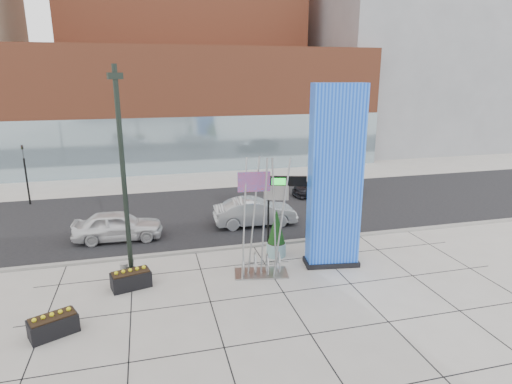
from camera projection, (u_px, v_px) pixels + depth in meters
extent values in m
plane|color=#9E9991|center=(254.00, 284.00, 18.14)|extent=(160.00, 160.00, 0.00)
cube|color=black|center=(216.00, 213.00, 27.47)|extent=(80.00, 12.00, 0.02)
cube|color=gray|center=(235.00, 247.00, 21.85)|extent=(80.00, 0.30, 0.12)
cube|color=brown|center=(196.00, 107.00, 42.11)|extent=(34.00, 10.00, 11.00)
cube|color=#8CA5B2|center=(204.00, 144.00, 38.43)|extent=(34.00, 0.60, 5.00)
cube|color=slate|center=(397.00, 71.00, 51.87)|extent=(20.00, 18.00, 18.00)
cube|color=blue|center=(335.00, 179.00, 18.96)|extent=(2.40, 1.23, 8.26)
cube|color=black|center=(331.00, 262.00, 20.03)|extent=(2.61, 1.44, 0.23)
cylinder|color=black|center=(124.00, 180.00, 17.25)|extent=(0.20, 0.20, 8.99)
cylinder|color=black|center=(132.00, 275.00, 18.37)|extent=(0.49, 0.49, 0.56)
cube|color=black|center=(115.00, 76.00, 16.17)|extent=(0.61, 0.41, 0.25)
cube|color=#A3A6A8|center=(261.00, 273.00, 19.06)|extent=(2.51, 1.57, 0.06)
cylinder|color=#A3A6A8|center=(246.00, 221.00, 17.99)|extent=(0.09, 0.09, 5.31)
cylinder|color=#A3A6A8|center=(253.00, 217.00, 18.44)|extent=(0.09, 0.09, 5.31)
cylinder|color=#A3A6A8|center=(264.00, 218.00, 18.29)|extent=(0.09, 0.09, 5.31)
cylinder|color=#A3A6A8|center=(273.00, 215.00, 18.70)|extent=(0.09, 0.09, 5.31)
cylinder|color=#A3A6A8|center=(282.00, 218.00, 18.32)|extent=(0.09, 0.09, 5.31)
torus|color=#A3A6A8|center=(244.00, 266.00, 18.64)|extent=(0.25, 0.96, 0.97)
torus|color=#A3A6A8|center=(255.00, 263.00, 18.97)|extent=(0.25, 0.96, 0.97)
torus|color=#A3A6A8|center=(268.00, 264.00, 18.90)|extent=(0.25, 0.96, 0.97)
torus|color=#A3A6A8|center=(278.00, 260.00, 19.23)|extent=(0.25, 0.96, 0.97)
cube|color=red|center=(254.00, 182.00, 17.86)|extent=(1.38, 0.21, 0.85)
cube|color=#A3A6A8|center=(275.00, 192.00, 18.33)|extent=(1.03, 0.35, 0.64)
cylinder|color=gray|center=(124.00, 270.00, 18.63)|extent=(0.35, 0.35, 0.68)
cylinder|color=black|center=(268.00, 217.00, 20.57)|extent=(0.09, 0.09, 3.94)
cube|color=black|center=(286.00, 180.00, 20.30)|extent=(1.85, 0.69, 0.47)
cube|color=#19D833|center=(279.00, 181.00, 20.11)|extent=(0.64, 0.20, 0.33)
cylinder|color=#85B1B3|center=(336.00, 250.00, 20.83)|extent=(0.99, 0.99, 0.69)
cylinder|color=black|center=(336.00, 243.00, 20.74)|extent=(0.91, 0.91, 0.06)
cone|color=black|center=(337.00, 226.00, 20.50)|extent=(0.89, 0.89, 1.77)
cylinder|color=#85B1B3|center=(325.00, 237.00, 22.26)|extent=(1.12, 1.12, 0.78)
cylinder|color=black|center=(326.00, 230.00, 22.16)|extent=(1.03, 1.03, 0.07)
cone|color=black|center=(327.00, 212.00, 21.89)|extent=(1.01, 1.01, 2.01)
cylinder|color=#85B1B3|center=(276.00, 249.00, 20.93)|extent=(0.95, 0.95, 0.66)
cylinder|color=black|center=(276.00, 243.00, 20.84)|extent=(0.87, 0.87, 0.06)
cone|color=black|center=(276.00, 226.00, 20.61)|extent=(0.85, 0.85, 1.71)
cube|color=black|center=(131.00, 280.00, 17.77)|extent=(1.72, 1.16, 0.68)
cube|color=black|center=(130.00, 272.00, 17.68)|extent=(1.59, 1.03, 0.07)
cube|color=black|center=(53.00, 326.00, 14.55)|extent=(1.71, 1.34, 0.66)
cube|color=black|center=(52.00, 317.00, 14.45)|extent=(1.57, 1.20, 0.07)
imported|color=white|center=(118.00, 226.00, 22.81)|extent=(4.71, 2.09, 1.57)
imported|color=#A5A9AD|center=(255.00, 212.00, 25.05)|extent=(4.86, 1.81, 1.59)
imported|color=black|center=(325.00, 186.00, 31.31)|extent=(5.01, 2.24, 1.43)
cylinder|color=black|center=(27.00, 182.00, 28.82)|extent=(0.12, 0.12, 3.20)
imported|color=black|center=(23.00, 152.00, 28.28)|extent=(0.15, 0.18, 0.90)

